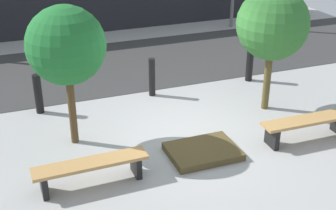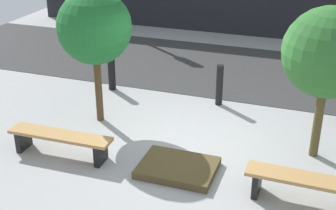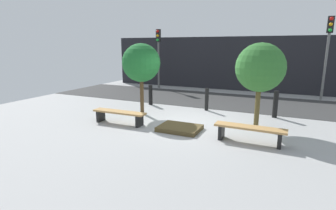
# 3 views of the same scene
# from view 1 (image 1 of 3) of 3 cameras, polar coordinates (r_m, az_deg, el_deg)

# --- Properties ---
(ground_plane) EXTENTS (18.00, 18.00, 0.00)m
(ground_plane) POSITION_cam_1_polar(r_m,az_deg,el_deg) (9.62, 2.19, -3.62)
(ground_plane) COLOR #A1A1A1
(road_strip) EXTENTS (18.00, 4.09, 0.01)m
(road_strip) POSITION_cam_1_polar(r_m,az_deg,el_deg) (13.42, -5.14, 5.00)
(road_strip) COLOR #363636
(road_strip) RESTS_ON ground
(bench_left) EXTENTS (1.96, 0.43, 0.45)m
(bench_left) POSITION_cam_1_polar(r_m,az_deg,el_deg) (8.07, -9.38, -7.56)
(bench_left) COLOR black
(bench_left) RESTS_ON ground
(bench_right) EXTENTS (1.94, 0.44, 0.47)m
(bench_right) POSITION_cam_1_polar(r_m,az_deg,el_deg) (9.69, 16.62, -2.27)
(bench_right) COLOR black
(bench_right) RESTS_ON ground
(planter_bed) EXTENTS (1.31, 0.99, 0.14)m
(planter_bed) POSITION_cam_1_polar(r_m,az_deg,el_deg) (8.93, 4.27, -5.67)
(planter_bed) COLOR brown
(planter_bed) RESTS_ON ground
(tree_behind_left_bench) EXTENTS (1.47, 1.47, 2.75)m
(tree_behind_left_bench) POSITION_cam_1_polar(r_m,az_deg,el_deg) (8.75, -12.33, 7.05)
(tree_behind_left_bench) COLOR #4E3921
(tree_behind_left_bench) RESTS_ON ground
(tree_behind_right_bench) EXTENTS (1.55, 1.55, 2.75)m
(tree_behind_right_bench) POSITION_cam_1_polar(r_m,az_deg,el_deg) (10.28, 12.64, 9.55)
(tree_behind_right_bench) COLOR brown
(tree_behind_right_bench) RESTS_ON ground
(bollard_far_left) EXTENTS (0.18, 0.18, 0.90)m
(bollard_far_left) POSITION_cam_1_polar(r_m,az_deg,el_deg) (10.73, -15.54, 1.30)
(bollard_far_left) COLOR black
(bollard_far_left) RESTS_ON ground
(bollard_left) EXTENTS (0.16, 0.16, 0.94)m
(bollard_left) POSITION_cam_1_polar(r_m,az_deg,el_deg) (11.21, -1.97, 3.40)
(bollard_left) COLOR black
(bollard_left) RESTS_ON ground
(bollard_center) EXTENTS (0.18, 0.18, 1.02)m
(bollard_center) POSITION_cam_1_polar(r_m,az_deg,el_deg) (12.25, 9.94, 5.19)
(bollard_center) COLOR black
(bollard_center) RESTS_ON ground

